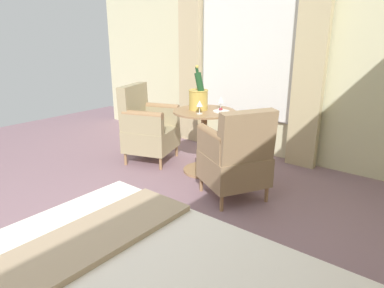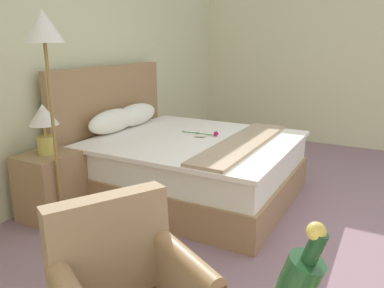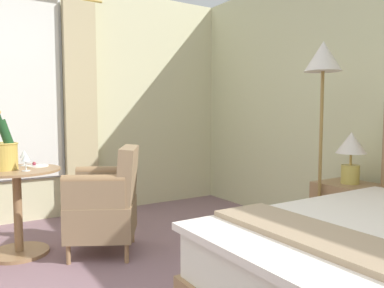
{
  "view_description": "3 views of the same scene",
  "coord_description": "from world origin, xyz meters",
  "px_view_note": "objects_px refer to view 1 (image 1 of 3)",
  "views": [
    {
      "loc": [
        0.88,
        2.34,
        1.56
      ],
      "look_at": [
        -0.74,
        1.04,
        0.89
      ],
      "focal_mm": 32.0,
      "sensor_mm": 36.0,
      "label": 1
    },
    {
      "loc": [
        -2.85,
        -0.14,
        1.57
      ],
      "look_at": [
        -0.61,
        1.07,
        0.86
      ],
      "focal_mm": 35.0,
      "sensor_mm": 36.0,
      "label": 2
    },
    {
      "loc": [
        1.27,
        -0.35,
        1.21
      ],
      "look_at": [
        -1.1,
        1.15,
        0.98
      ],
      "focal_mm": 35.0,
      "sensor_mm": 36.0,
      "label": 3
    }
  ],
  "objects_px": {
    "side_table_round": "(204,137)",
    "champagne_bucket": "(199,97)",
    "wine_glass_near_edge": "(221,100)",
    "snack_plate": "(221,111)",
    "wine_glass_near_bucket": "(200,104)",
    "armchair_by_window": "(236,157)",
    "armchair_facing_bed": "(147,127)"
  },
  "relations": [
    {
      "from": "side_table_round",
      "to": "champagne_bucket",
      "type": "distance_m",
      "value": 0.47
    },
    {
      "from": "wine_glass_near_edge",
      "to": "snack_plate",
      "type": "bearing_deg",
      "value": 36.55
    },
    {
      "from": "champagne_bucket",
      "to": "wine_glass_near_edge",
      "type": "height_order",
      "value": "champagne_bucket"
    },
    {
      "from": "champagne_bucket",
      "to": "snack_plate",
      "type": "xyz_separation_m",
      "value": [
        -0.07,
        0.26,
        -0.14
      ]
    },
    {
      "from": "champagne_bucket",
      "to": "wine_glass_near_bucket",
      "type": "xyz_separation_m",
      "value": [
        0.16,
        0.14,
        -0.04
      ]
    },
    {
      "from": "side_table_round",
      "to": "snack_plate",
      "type": "xyz_separation_m",
      "value": [
        -0.07,
        0.18,
        0.32
      ]
    },
    {
      "from": "side_table_round",
      "to": "wine_glass_near_bucket",
      "type": "distance_m",
      "value": 0.45
    },
    {
      "from": "snack_plate",
      "to": "armchair_by_window",
      "type": "distance_m",
      "value": 0.72
    },
    {
      "from": "side_table_round",
      "to": "armchair_by_window",
      "type": "bearing_deg",
      "value": 61.33
    },
    {
      "from": "side_table_round",
      "to": "armchair_facing_bed",
      "type": "relative_size",
      "value": 0.76
    },
    {
      "from": "wine_glass_near_edge",
      "to": "armchair_by_window",
      "type": "bearing_deg",
      "value": 45.8
    },
    {
      "from": "wine_glass_near_edge",
      "to": "snack_plate",
      "type": "xyz_separation_m",
      "value": [
        0.12,
        0.09,
        -0.09
      ]
    },
    {
      "from": "wine_glass_near_bucket",
      "to": "wine_glass_near_edge",
      "type": "xyz_separation_m",
      "value": [
        -0.35,
        0.04,
        -0.0
      ]
    },
    {
      "from": "champagne_bucket",
      "to": "snack_plate",
      "type": "bearing_deg",
      "value": 104.93
    },
    {
      "from": "champagne_bucket",
      "to": "armchair_facing_bed",
      "type": "distance_m",
      "value": 0.85
    },
    {
      "from": "champagne_bucket",
      "to": "armchair_facing_bed",
      "type": "bearing_deg",
      "value": -78.67
    },
    {
      "from": "side_table_round",
      "to": "armchair_by_window",
      "type": "height_order",
      "value": "armchair_by_window"
    },
    {
      "from": "armchair_facing_bed",
      "to": "wine_glass_near_bucket",
      "type": "bearing_deg",
      "value": 88.63
    },
    {
      "from": "champagne_bucket",
      "to": "wine_glass_near_bucket",
      "type": "relative_size",
      "value": 3.43
    },
    {
      "from": "wine_glass_near_bucket",
      "to": "snack_plate",
      "type": "distance_m",
      "value": 0.28
    },
    {
      "from": "side_table_round",
      "to": "champagne_bucket",
      "type": "bearing_deg",
      "value": -92.52
    },
    {
      "from": "wine_glass_near_edge",
      "to": "side_table_round",
      "type": "bearing_deg",
      "value": -25.66
    },
    {
      "from": "wine_glass_near_edge",
      "to": "armchair_facing_bed",
      "type": "xyz_separation_m",
      "value": [
        0.33,
        -0.89,
        -0.4
      ]
    },
    {
      "from": "armchair_by_window",
      "to": "wine_glass_near_edge",
      "type": "bearing_deg",
      "value": -134.2
    },
    {
      "from": "snack_plate",
      "to": "armchair_facing_bed",
      "type": "relative_size",
      "value": 0.19
    },
    {
      "from": "wine_glass_near_edge",
      "to": "armchair_by_window",
      "type": "height_order",
      "value": "armchair_by_window"
    },
    {
      "from": "wine_glass_near_edge",
      "to": "wine_glass_near_bucket",
      "type": "bearing_deg",
      "value": -6.23
    },
    {
      "from": "wine_glass_near_bucket",
      "to": "side_table_round",
      "type": "bearing_deg",
      "value": -161.27
    },
    {
      "from": "wine_glass_near_bucket",
      "to": "snack_plate",
      "type": "height_order",
      "value": "wine_glass_near_bucket"
    },
    {
      "from": "side_table_round",
      "to": "wine_glass_near_bucket",
      "type": "relative_size",
      "value": 5.07
    },
    {
      "from": "snack_plate",
      "to": "armchair_facing_bed",
      "type": "xyz_separation_m",
      "value": [
        0.21,
        -0.97,
        -0.31
      ]
    },
    {
      "from": "wine_glass_near_bucket",
      "to": "champagne_bucket",
      "type": "bearing_deg",
      "value": -139.37
    }
  ]
}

